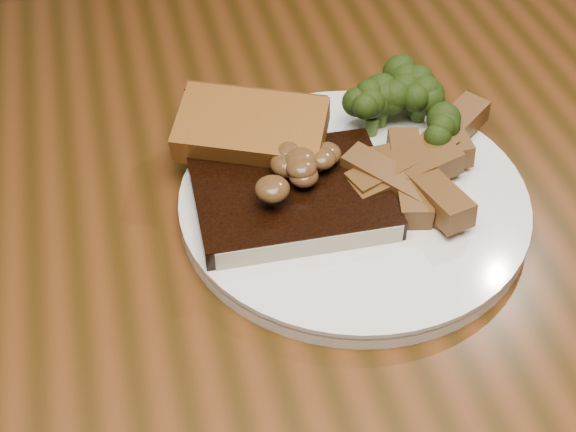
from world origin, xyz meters
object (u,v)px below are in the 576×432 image
(dining_table, at_px, (265,319))
(chair_far, at_px, (234,69))
(plate, at_px, (353,203))
(steak, at_px, (292,196))
(potato_wedges, at_px, (435,163))
(garlic_bread, at_px, (252,149))

(dining_table, distance_m, chair_far, 0.63)
(dining_table, relative_size, plate, 5.73)
(steak, distance_m, potato_wedges, 0.12)
(chair_far, bearing_deg, potato_wedges, 84.24)
(steak, bearing_deg, potato_wedges, 6.34)
(steak, relative_size, garlic_bread, 1.26)
(garlic_bread, bearing_deg, dining_table, -72.53)
(potato_wedges, bearing_deg, plate, -170.98)
(potato_wedges, bearing_deg, dining_table, -167.81)
(chair_far, relative_size, steak, 6.05)
(garlic_bread, bearing_deg, chair_far, 106.33)
(dining_table, distance_m, plate, 0.13)
(potato_wedges, bearing_deg, steak, -175.66)
(chair_far, height_order, steak, chair_far)
(dining_table, bearing_deg, potato_wedges, 12.19)
(garlic_bread, bearing_deg, plate, -18.38)
(plate, bearing_deg, garlic_bread, 137.08)
(dining_table, relative_size, garlic_bread, 13.42)
(dining_table, height_order, plate, plate)
(plate, distance_m, potato_wedges, 0.08)
(steak, xyz_separation_m, potato_wedges, (0.12, 0.01, 0.00))
(garlic_bread, height_order, potato_wedges, garlic_bread)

